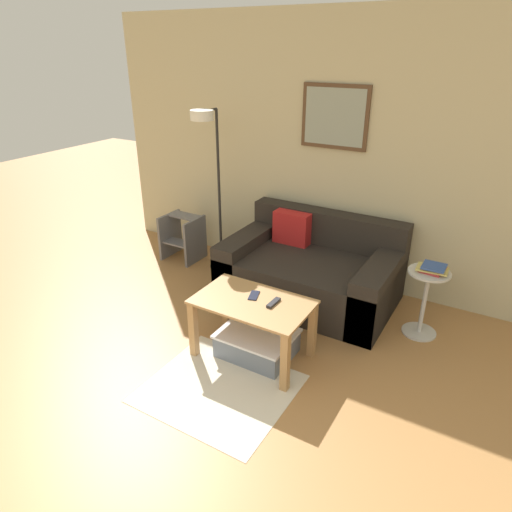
% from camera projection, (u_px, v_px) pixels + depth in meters
% --- Properties ---
extents(wall_back, '(5.60, 0.09, 2.55)m').
position_uv_depth(wall_back, '(359.00, 158.00, 4.23)').
color(wall_back, '#C6BC93').
rests_on(wall_back, ground_plane).
extents(area_rug, '(1.01, 0.91, 0.01)m').
position_uv_depth(area_rug, '(219.00, 388.00, 3.26)').
color(area_rug, beige).
rests_on(area_rug, ground_plane).
extents(couch, '(1.56, 1.00, 0.76)m').
position_uv_depth(couch, '(311.00, 271.00, 4.34)').
color(couch, '#28231E').
rests_on(couch, ground_plane).
extents(coffee_table, '(0.88, 0.53, 0.49)m').
position_uv_depth(coffee_table, '(253.00, 313.00, 3.46)').
color(coffee_table, '#AD7F4C').
rests_on(coffee_table, ground_plane).
extents(storage_bin, '(0.58, 0.46, 0.20)m').
position_uv_depth(storage_bin, '(257.00, 343.00, 3.59)').
color(storage_bin, slate).
rests_on(storage_bin, ground_plane).
extents(floor_lamp, '(0.26, 0.47, 1.69)m').
position_uv_depth(floor_lamp, '(210.00, 162.00, 4.43)').
color(floor_lamp, black).
rests_on(floor_lamp, ground_plane).
extents(side_table, '(0.34, 0.34, 0.59)m').
position_uv_depth(side_table, '(425.00, 297.00, 3.75)').
color(side_table, silver).
rests_on(side_table, ground_plane).
extents(book_stack, '(0.25, 0.18, 0.06)m').
position_uv_depth(book_stack, '(433.00, 268.00, 3.62)').
color(book_stack, '#B73333').
rests_on(book_stack, side_table).
extents(remote_control, '(0.04, 0.15, 0.02)m').
position_uv_depth(remote_control, '(274.00, 303.00, 3.37)').
color(remote_control, '#232328').
rests_on(remote_control, coffee_table).
extents(cell_phone, '(0.11, 0.15, 0.01)m').
position_uv_depth(cell_phone, '(254.00, 295.00, 3.48)').
color(cell_phone, '#1E2338').
rests_on(cell_phone, coffee_table).
extents(step_stool, '(0.39, 0.38, 0.50)m').
position_uv_depth(step_stool, '(182.00, 236.00, 5.14)').
color(step_stool, slate).
rests_on(step_stool, ground_plane).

